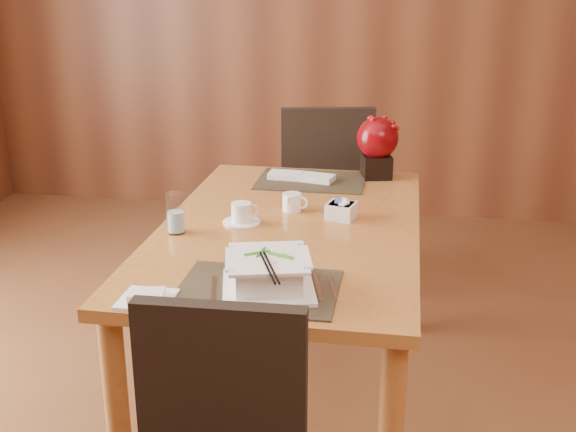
% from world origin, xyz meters
% --- Properties ---
extents(back_wall, '(5.00, 0.02, 2.80)m').
position_xyz_m(back_wall, '(0.00, 3.00, 1.40)').
color(back_wall, brown).
rests_on(back_wall, ground).
extents(dining_table, '(0.90, 1.50, 0.75)m').
position_xyz_m(dining_table, '(0.00, 0.60, 0.65)').
color(dining_table, '#AB692F').
rests_on(dining_table, ground).
extents(placemat_near, '(0.45, 0.33, 0.01)m').
position_xyz_m(placemat_near, '(0.00, 0.05, 0.75)').
color(placemat_near, black).
rests_on(placemat_near, dining_table).
extents(placemat_far, '(0.45, 0.33, 0.01)m').
position_xyz_m(placemat_far, '(0.00, 1.15, 0.75)').
color(placemat_far, black).
rests_on(placemat_far, dining_table).
extents(soup_setting, '(0.31, 0.31, 0.10)m').
position_xyz_m(soup_setting, '(0.03, 0.05, 0.80)').
color(soup_setting, white).
rests_on(soup_setting, dining_table).
extents(coffee_cup, '(0.13, 0.13, 0.08)m').
position_xyz_m(coffee_cup, '(-0.17, 0.58, 0.78)').
color(coffee_cup, white).
rests_on(coffee_cup, dining_table).
extents(water_glass, '(0.08, 0.08, 0.14)m').
position_xyz_m(water_glass, '(-0.37, 0.46, 0.82)').
color(water_glass, silver).
rests_on(water_glass, dining_table).
extents(creamer_jug, '(0.11, 0.11, 0.07)m').
position_xyz_m(creamer_jug, '(-0.02, 0.75, 0.78)').
color(creamer_jug, white).
rests_on(creamer_jug, dining_table).
extents(sugar_caddy, '(0.12, 0.12, 0.06)m').
position_xyz_m(sugar_caddy, '(0.17, 0.70, 0.78)').
color(sugar_caddy, white).
rests_on(sugar_caddy, dining_table).
extents(berry_decor, '(0.18, 0.18, 0.26)m').
position_xyz_m(berry_decor, '(0.27, 1.26, 0.90)').
color(berry_decor, black).
rests_on(berry_decor, dining_table).
extents(napkins_far, '(0.29, 0.14, 0.02)m').
position_xyz_m(napkins_far, '(-0.03, 1.15, 0.77)').
color(napkins_far, white).
rests_on(napkins_far, dining_table).
extents(bread_plate, '(0.14, 0.14, 0.01)m').
position_xyz_m(bread_plate, '(-0.28, -0.07, 0.75)').
color(bread_plate, white).
rests_on(bread_plate, dining_table).
extents(far_chair, '(0.54, 0.55, 0.99)m').
position_xyz_m(far_chair, '(-0.00, 1.66, 0.56)').
color(far_chair, black).
rests_on(far_chair, ground).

